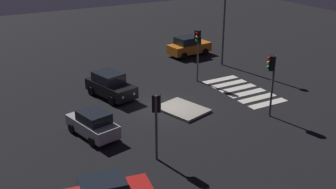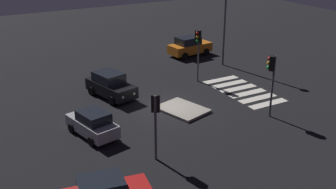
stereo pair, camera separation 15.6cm
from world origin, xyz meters
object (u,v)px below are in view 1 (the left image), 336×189
traffic_island (182,109)px  car_orange (189,46)px  car_black (110,85)px  traffic_light_west (156,111)px  traffic_light_south (272,71)px  traffic_light_east (198,43)px  car_silver (93,124)px

traffic_island → car_orange: (11.08, -7.46, 0.83)m
car_black → traffic_light_west: traffic_light_west is taller
car_black → traffic_light_south: (-8.24, -7.82, 2.25)m
traffic_light_south → traffic_island: bearing=2.6°
car_black → traffic_light_west: bearing=-20.5°
traffic_light_west → traffic_light_east: traffic_light_east is taller
traffic_light_south → traffic_light_east: bearing=-45.9°
car_black → car_silver: size_ratio=1.15×
car_orange → traffic_light_south: traffic_light_south is taller
traffic_island → car_black: bearing=35.1°
traffic_island → traffic_light_east: traffic_light_east is taller
traffic_island → traffic_light_east: size_ratio=0.89×
traffic_island → traffic_light_west: traffic_light_west is taller
car_silver → traffic_light_west: (-4.14, -2.12, 2.02)m
car_orange → car_silver: (-11.62, 14.05, -0.12)m
traffic_island → car_black: 5.84m
car_orange → traffic_light_east: traffic_light_east is taller
car_silver → car_black: bearing=-44.4°
car_silver → traffic_light_south: (-2.96, -11.08, 2.36)m
car_black → car_orange: bearing=106.9°
car_silver → traffic_light_south: size_ratio=0.94×
traffic_light_east → car_orange: bearing=-154.0°
car_silver → car_orange: bearing=-63.1°
car_silver → traffic_light_east: 11.93m
traffic_light_west → traffic_light_east: (9.04, -8.48, 0.42)m
car_black → traffic_light_south: bearing=29.9°
car_black → car_silver: bearing=-45.3°
traffic_light_east → traffic_light_south: size_ratio=1.02×
traffic_light_west → traffic_light_south: bearing=-47.9°
traffic_light_west → car_silver: bearing=61.6°
car_silver → traffic_light_west: traffic_light_west is taller
car_black → car_silver: (-5.27, 3.26, -0.11)m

